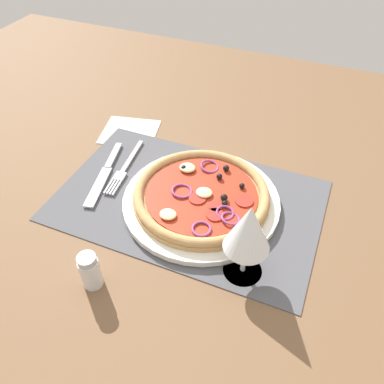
# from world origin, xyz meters

# --- Properties ---
(ground_plane) EXTENTS (1.90, 1.40, 0.02)m
(ground_plane) POSITION_xyz_m (0.00, 0.00, -0.01)
(ground_plane) COLOR brown
(placemat) EXTENTS (0.50, 0.32, 0.00)m
(placemat) POSITION_xyz_m (0.00, 0.00, 0.00)
(placemat) COLOR #4C4C51
(placemat) RESTS_ON ground_plane
(plate) EXTENTS (0.30, 0.30, 0.01)m
(plate) POSITION_xyz_m (-0.03, 0.00, 0.01)
(plate) COLOR silver
(plate) RESTS_ON placemat
(pizza) EXTENTS (0.26, 0.26, 0.03)m
(pizza) POSITION_xyz_m (-0.03, 0.00, 0.03)
(pizza) COLOR tan
(pizza) RESTS_ON plate
(fork) EXTENTS (0.04, 0.18, 0.00)m
(fork) POSITION_xyz_m (0.16, -0.03, 0.01)
(fork) COLOR #B2B5BA
(fork) RESTS_ON placemat
(knife) EXTENTS (0.06, 0.20, 0.01)m
(knife) POSITION_xyz_m (0.19, -0.00, 0.01)
(knife) COLOR #B2B5BA
(knife) RESTS_ON placemat
(wine_glass) EXTENTS (0.07, 0.07, 0.15)m
(wine_glass) POSITION_xyz_m (-0.15, 0.12, 0.10)
(wine_glass) COLOR silver
(wine_glass) RESTS_ON ground_plane
(napkin) EXTENTS (0.15, 0.14, 0.00)m
(napkin) POSITION_xyz_m (0.22, -0.16, 0.00)
(napkin) COLOR silver
(napkin) RESTS_ON ground_plane
(pepper_shaker) EXTENTS (0.03, 0.03, 0.07)m
(pepper_shaker) POSITION_xyz_m (0.07, 0.23, 0.03)
(pepper_shaker) COLOR silver
(pepper_shaker) RESTS_ON ground_plane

